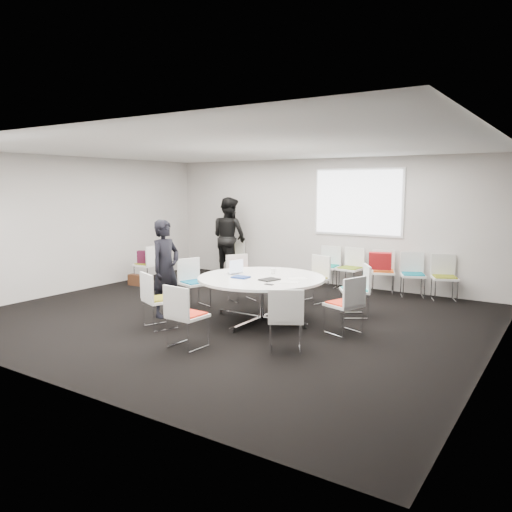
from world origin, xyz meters
The scene contains 31 objects.
room_shell centered at (0.09, 0.00, 1.40)m, with size 8.08×7.08×2.88m.
conference_table centered at (0.55, 0.01, 0.52)m, with size 2.06×2.06×0.73m.
projection_screen centered at (0.80, 3.46, 1.85)m, with size 1.90×0.03×1.35m, color white.
chair_ring_a centered at (1.98, 0.08, 0.28)m, with size 0.58×0.59×0.88m.
chair_ring_b centered at (1.73, 1.11, 0.28)m, with size 0.63×0.63×0.88m.
chair_ring_c centered at (0.68, 1.67, 0.28)m, with size 0.57×0.56×0.88m.
chair_ring_d centered at (-0.52, 1.01, 0.28)m, with size 0.61×0.61×0.88m.
chair_ring_e centered at (-0.96, 0.13, 0.28)m, with size 0.57×0.58×0.88m.
chair_ring_f centered at (-0.54, -1.21, 0.28)m, with size 0.60×0.59×0.88m.
chair_ring_g centered at (0.45, -1.70, 0.28)m, with size 0.49×0.47×0.88m.
chair_ring_h centered at (1.65, -1.11, 0.28)m, with size 0.62×0.62×0.88m.
chair_back_a centered at (0.27, 3.16, 0.28)m, with size 0.49×0.48×0.88m.
chair_back_b centered at (0.79, 3.17, 0.28)m, with size 0.50×0.49×0.88m.
chair_back_c centered at (1.51, 3.16, 0.28)m, with size 0.59×0.58×0.88m.
chair_back_d centered at (2.13, 3.13, 0.28)m, with size 0.60×0.59×0.88m.
chair_back_e centered at (2.72, 3.16, 0.28)m, with size 0.60×0.60×0.88m.
chair_spare_left centered at (-3.24, 1.20, 0.28)m, with size 0.46×0.47×0.88m.
chair_person_back centered at (-2.26, 3.15, 0.28)m, with size 0.54×0.53×0.88m.
person_main centered at (-0.96, -0.61, 0.82)m, with size 0.60×0.39×1.64m, color black.
person_back centered at (-2.26, 2.98, 0.96)m, with size 0.94×0.73×1.93m, color black.
laptop centered at (0.04, 0.06, 0.74)m, with size 0.32×0.20×0.03m, color #333338.
laptop_lid centered at (0.07, 0.00, 0.86)m, with size 0.30×0.02×0.22m, color silver.
notebook_black centered at (0.81, -0.16, 0.74)m, with size 0.22×0.30×0.02m, color black.
tablet_folio centered at (0.33, -0.24, 0.74)m, with size 0.26×0.20×0.03m, color navy.
papers_right centered at (1.12, 0.20, 0.73)m, with size 0.30×0.21×0.00m, color silver.
papers_front centered at (1.15, -0.13, 0.73)m, with size 0.30×0.21×0.00m, color silver.
cup centered at (0.58, 0.35, 0.78)m, with size 0.08×0.08×0.09m, color white.
phone centered at (1.00, -0.47, 0.73)m, with size 0.14×0.07×0.01m, color black.
maroon_bag centered at (-3.25, 1.20, 0.62)m, with size 0.40×0.14×0.28m, color #4C142C.
brown_bag centered at (-3.36, 0.97, 0.12)m, with size 0.36×0.16×0.24m, color #492917.
red_jacket centered at (1.52, 2.94, 0.70)m, with size 0.44×0.10×0.35m, color #A31417.
Camera 1 is at (4.84, -6.70, 2.19)m, focal length 35.00 mm.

